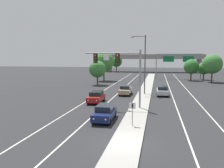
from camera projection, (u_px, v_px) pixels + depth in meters
ground_plane at (126, 144)px, 17.35m from camera, size 260.00×260.00×0.00m
median_island at (142, 100)px, 34.89m from camera, size 2.40×110.00×0.15m
lane_stripe_oncoming_center at (119, 92)px, 42.62m from camera, size 0.14×100.00×0.01m
lane_stripe_receding_center at (172, 94)px, 40.81m from camera, size 0.14×100.00×0.01m
edge_stripe_left at (102, 92)px, 43.26m from camera, size 0.14×100.00×0.01m
edge_stripe_right at (191, 94)px, 40.18m from camera, size 0.14×100.00×0.01m
overhead_signal_mast at (122, 66)px, 28.83m from camera, size 7.21×0.44×7.20m
median_sign_post at (132, 110)px, 21.33m from camera, size 0.60×0.10×2.20m
street_lamp_median at (144, 61)px, 39.51m from camera, size 2.58×0.28×10.00m
car_oncoming_navy at (105, 113)px, 23.64m from camera, size 1.85×4.48×1.58m
car_oncoming_red at (96, 97)px, 33.00m from camera, size 1.92×4.51×1.58m
car_oncoming_tan at (126, 90)px, 39.85m from camera, size 1.87×4.49×1.58m
car_receding_silver at (162, 91)px, 39.10m from camera, size 1.88×4.49×1.58m
highway_sign_gantry at (178, 58)px, 69.22m from camera, size 13.28×0.42×7.50m
overpass_bridge at (153, 59)px, 100.23m from camera, size 42.40×6.40×7.65m
tree_far_right_c at (212, 64)px, 59.16m from camera, size 4.97×4.97×7.19m
tree_far_left_c at (116, 61)px, 101.37m from camera, size 4.83×4.83×6.99m
tree_far_right_a at (204, 68)px, 65.53m from camera, size 3.45×3.45×5.00m
tree_far_right_b at (191, 67)px, 63.66m from camera, size 4.07×4.07×5.88m
tree_far_left_b at (97, 69)px, 53.39m from camera, size 3.90×3.90×5.64m
tree_far_left_a at (104, 62)px, 62.71m from camera, size 5.43×5.43×7.85m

